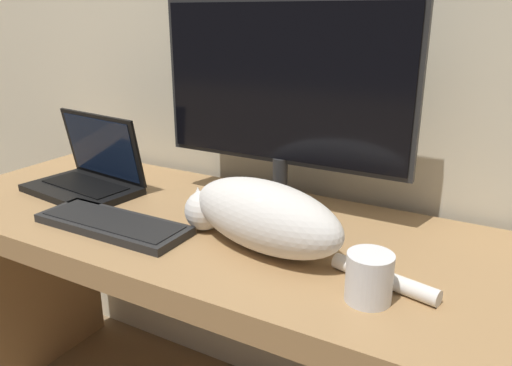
% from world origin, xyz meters
% --- Properties ---
extents(desk, '(1.52, 0.62, 0.73)m').
position_xyz_m(desk, '(0.00, 0.31, 0.58)').
color(desk, '#A37A4C').
rests_on(desk, ground_plane).
extents(monitor, '(0.68, 0.18, 0.53)m').
position_xyz_m(monitor, '(0.16, 0.48, 1.03)').
color(monitor, '#282828').
rests_on(monitor, desk).
extents(laptop, '(0.35, 0.24, 0.22)m').
position_xyz_m(laptop, '(-0.39, 0.33, 0.78)').
color(laptop, black).
rests_on(laptop, desk).
extents(external_keyboard, '(0.39, 0.14, 0.02)m').
position_xyz_m(external_keyboard, '(-0.14, 0.16, 0.75)').
color(external_keyboard, black).
rests_on(external_keyboard, desk).
extents(cat, '(0.61, 0.25, 0.15)m').
position_xyz_m(cat, '(0.23, 0.25, 0.81)').
color(cat, silver).
rests_on(cat, desk).
extents(coffee_mug, '(0.08, 0.08, 0.09)m').
position_xyz_m(coffee_mug, '(0.50, 0.15, 0.78)').
color(coffee_mug, white).
rests_on(coffee_mug, desk).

